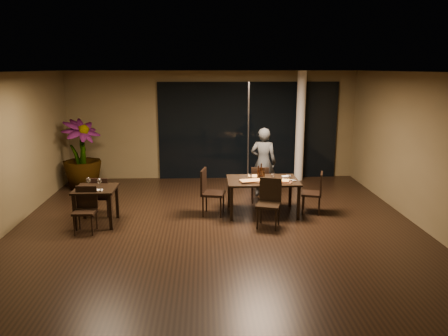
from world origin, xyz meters
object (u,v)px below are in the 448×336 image
side_table (96,194)px  main_table (263,183)px  chair_main_left (209,189)px  bottle_a (259,172)px  chair_side_far (100,194)px  bottle_b (264,174)px  chair_main_right (316,191)px  chair_main_far (260,183)px  chair_side_near (86,207)px  potted_plant (81,154)px  diner (263,162)px  bottle_c (261,171)px  chair_main_near (269,200)px

side_table → main_table: bearing=8.4°
main_table → side_table: 3.44m
chair_main_left → bottle_a: size_ratio=3.52×
bottle_a → chair_main_left: bearing=-173.8°
chair_side_far → bottle_a: size_ratio=3.00×
bottle_b → chair_main_right: bearing=-0.8°
main_table → chair_main_left: size_ratio=1.51×
chair_main_far → chair_side_near: chair_side_near is taller
chair_main_far → chair_side_near: bearing=29.2°
chair_side_far → potted_plant: bearing=-64.4°
chair_side_far → diner: bearing=-157.8°
bottle_c → bottle_b: bearing=-73.8°
side_table → chair_side_near: size_ratio=0.92×
main_table → bottle_c: size_ratio=4.57×
chair_main_left → potted_plant: 3.98m
chair_side_far → bottle_a: 3.38m
main_table → potted_plant: size_ratio=0.84×
main_table → chair_side_far: 3.44m
main_table → chair_side_far: (-3.43, -0.02, -0.20)m
potted_plant → chair_main_right: bearing=-22.3°
chair_side_far → chair_side_near: bearing=87.6°
side_table → chair_main_near: chair_main_near is taller
chair_main_right → bottle_a: bearing=-78.8°
bottle_a → chair_main_near: bearing=-82.3°
chair_main_near → chair_main_right: (1.11, 0.73, -0.03)m
chair_main_far → chair_main_near: chair_main_near is taller
potted_plant → bottle_b: bearing=-27.0°
main_table → chair_side_near: 3.62m
side_table → bottle_b: bearing=8.1°
side_table → bottle_a: 3.38m
chair_main_near → chair_main_right: 1.33m
main_table → chair_main_right: size_ratio=1.67×
main_table → potted_plant: potted_plant is taller
chair_main_right → chair_main_near: bearing=-40.0°
chair_main_left → potted_plant: (-3.26, 2.27, 0.34)m
chair_main_left → side_table: bearing=113.7°
bottle_c → main_table: bearing=-80.4°
diner → bottle_c: diner is taller
bottle_a → chair_main_right: bearing=-5.4°
main_table → chair_main_near: chair_main_near is taller
chair_main_near → bottle_a: (-0.11, 0.85, 0.36)m
chair_main_far → chair_side_near: 3.91m
main_table → bottle_b: size_ratio=5.83×
chair_side_far → chair_main_near: bearing=170.4°
chair_main_near → main_table: bearing=110.8°
bottle_a → bottle_c: (0.06, 0.03, 0.02)m
chair_main_near → chair_side_near: chair_main_near is taller
side_table → bottle_a: bottle_a is taller
potted_plant → bottle_b: (4.42, -2.25, -0.01)m
main_table → potted_plant: (-4.40, 2.24, 0.22)m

